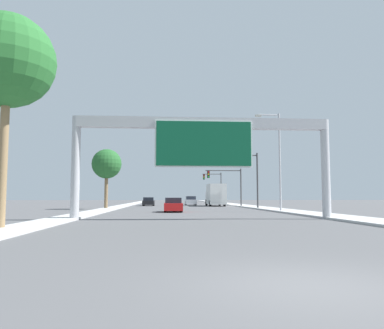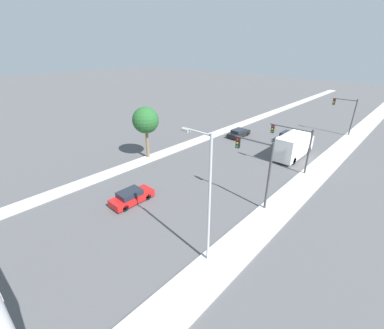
% 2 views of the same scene
% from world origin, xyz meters
% --- Properties ---
extents(sidewalk_right, '(3.00, 120.00, 0.15)m').
position_xyz_m(sidewalk_right, '(9.50, 60.00, 0.07)').
color(sidewalk_right, '#B6B6B6').
rests_on(sidewalk_right, ground).
extents(median_strip_left, '(2.00, 120.00, 0.15)m').
position_xyz_m(median_strip_left, '(-9.00, 60.00, 0.07)').
color(median_strip_left, '#B6B6B6').
rests_on(median_strip_left, ground).
extents(car_mid_right, '(1.81, 4.67, 1.53)m').
position_xyz_m(car_mid_right, '(1.75, 58.11, 0.72)').
color(car_mid_right, silver).
rests_on(car_mid_right, ground).
extents(car_mid_center, '(1.74, 4.34, 1.38)m').
position_xyz_m(car_mid_center, '(-1.75, 30.11, 0.65)').
color(car_mid_center, red).
rests_on(car_mid_center, ground).
extents(car_mid_left, '(1.82, 4.56, 1.36)m').
position_xyz_m(car_mid_left, '(-5.25, 54.56, 0.65)').
color(car_mid_left, black).
rests_on(car_mid_left, ground).
extents(truck_box_primary, '(2.44, 7.97, 3.39)m').
position_xyz_m(truck_box_primary, '(5.25, 52.02, 1.72)').
color(truck_box_primary, white).
rests_on(truck_box_primary, ground).
extents(traffic_light_near_intersection, '(3.90, 0.32, 6.73)m').
position_xyz_m(traffic_light_near_intersection, '(7.35, 38.00, 4.47)').
color(traffic_light_near_intersection, '#3D3D3F').
rests_on(traffic_light_near_intersection, ground).
extents(traffic_light_mid_block, '(5.32, 0.32, 5.58)m').
position_xyz_m(traffic_light_mid_block, '(6.68, 48.00, 3.85)').
color(traffic_light_mid_block, '#3D3D3F').
rests_on(traffic_light_mid_block, ground).
extents(traffic_light_far_intersection, '(3.84, 0.32, 6.25)m').
position_xyz_m(traffic_light_far_intersection, '(7.32, 68.00, 4.17)').
color(traffic_light_far_intersection, '#3D3D3F').
rests_on(traffic_light_far_intersection, ground).
extents(palm_tree_background, '(3.49, 3.49, 7.08)m').
position_xyz_m(palm_tree_background, '(-9.47, 38.36, 5.28)').
color(palm_tree_background, brown).
rests_on(palm_tree_background, ground).
extents(street_lamp_right, '(2.46, 0.28, 9.63)m').
position_xyz_m(street_lamp_right, '(8.33, 29.32, 5.59)').
color(street_lamp_right, '#B2B2B7').
rests_on(street_lamp_right, ground).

